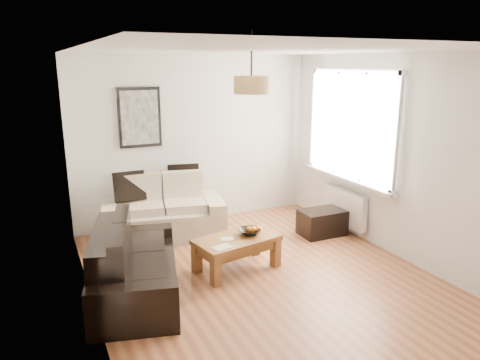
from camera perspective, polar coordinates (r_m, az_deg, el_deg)
name	(u,v)px	position (r m, az deg, el deg)	size (l,w,h in m)	color
floor	(261,277)	(5.49, 2.73, -12.13)	(4.50, 4.50, 0.00)	brown
ceiling	(264,50)	(4.90, 3.11, 16.14)	(3.80, 4.50, 0.00)	white
wall_back	(195,140)	(7.06, -5.73, 5.03)	(3.80, 0.04, 2.60)	silver
wall_front	(418,240)	(3.32, 21.62, -7.09)	(3.80, 0.04, 2.60)	silver
wall_left	(85,191)	(4.49, -19.02, -1.27)	(0.04, 4.50, 2.60)	silver
wall_right	(393,156)	(6.15, 18.76, 2.88)	(0.04, 4.50, 2.60)	silver
window_bay	(352,126)	(6.66, 13.98, 6.70)	(0.14, 1.90, 1.60)	white
radiator	(344,207)	(6.90, 13.10, -3.38)	(0.10, 0.90, 0.52)	white
poster	(140,118)	(6.75, -12.61, 7.73)	(0.62, 0.04, 0.87)	black
pendant_shade	(251,85)	(5.17, 1.45, 11.98)	(0.40, 0.40, 0.20)	tan
loveseat_cream	(164,208)	(6.64, -9.65, -3.53)	(1.71, 0.93, 0.85)	#BBAA96
sofa_leather	(135,262)	(5.08, -13.10, -10.10)	(1.74, 0.85, 0.75)	black
coffee_table	(237,253)	(5.58, -0.41, -9.27)	(1.02, 0.55, 0.42)	brown
ottoman	(322,222)	(6.78, 10.36, -5.30)	(0.65, 0.42, 0.37)	black
cushion_left	(129,186)	(6.65, -13.84, -0.79)	(0.43, 0.13, 0.43)	black
cushion_right	(184,179)	(6.84, -7.14, 0.08)	(0.46, 0.14, 0.46)	black
fruit_bowl	(250,232)	(5.59, 1.24, -6.55)	(0.28, 0.28, 0.07)	black
orange_a	(253,229)	(5.65, 1.71, -6.25)	(0.08, 0.08, 0.08)	orange
orange_b	(259,229)	(5.66, 2.39, -6.22)	(0.08, 0.08, 0.08)	orange
orange_c	(249,229)	(5.66, 1.17, -6.23)	(0.07, 0.07, 0.07)	orange
papers	(222,247)	(5.23, -2.25, -8.48)	(0.22, 0.15, 0.01)	silver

